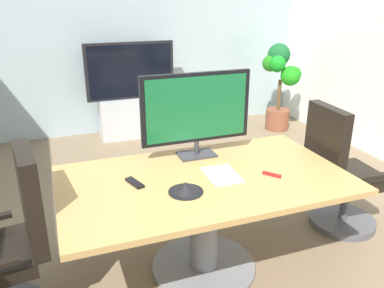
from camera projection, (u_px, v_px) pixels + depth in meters
ground_plane at (212, 265)px, 2.95m from camera, size 7.78×7.78×0.00m
wall_back_glass_partition at (117, 26)px, 5.39m from camera, size 5.52×0.10×2.97m
conference_table at (204, 202)px, 2.72m from camera, size 1.93×1.11×0.74m
office_chair_left at (7, 255)px, 2.32m from camera, size 0.62×0.60×1.09m
office_chair_right at (339, 179)px, 3.28m from camera, size 0.61×0.59×1.09m
tv_monitor at (196, 110)px, 2.89m from camera, size 0.84×0.18×0.64m
wall_display_unit at (132, 106)px, 5.47m from camera, size 1.20×0.36×1.31m
potted_plant at (281, 80)px, 5.65m from camera, size 0.58×0.58×1.24m
conference_phone at (186, 188)px, 2.44m from camera, size 0.22×0.22×0.07m
remote_control at (135, 183)px, 2.56m from camera, size 0.10×0.18×0.02m
whiteboard_marker at (272, 175)px, 2.67m from camera, size 0.09×0.12×0.02m
paper_notepad at (222, 175)px, 2.68m from camera, size 0.22×0.31×0.01m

